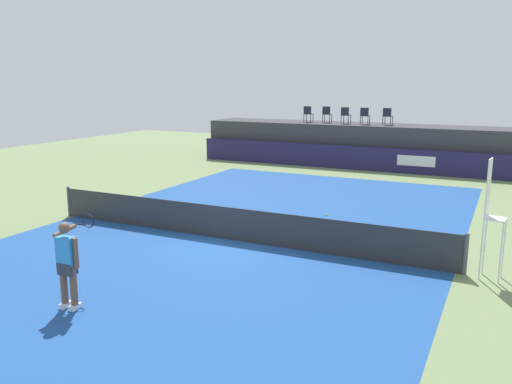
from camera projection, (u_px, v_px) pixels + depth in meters
name	position (u px, v px, depth m)	size (l,w,h in m)	color
ground_plane	(275.00, 216.00, 17.50)	(48.00, 48.00, 0.00)	#6B7F51
court_inner	(232.00, 240.00, 14.86)	(12.00, 22.00, 0.00)	#1C478C
sponsor_wall	(359.00, 158.00, 26.60)	(18.00, 0.22, 1.20)	#231E4C
spectator_platform	(368.00, 145.00, 28.08)	(18.00, 2.80, 2.20)	#38383D
spectator_chair_far_left	(308.00, 113.00, 29.16)	(0.45, 0.45, 0.89)	#1E232D
spectator_chair_left	(327.00, 114.00, 28.88)	(0.46, 0.46, 0.89)	#1E232D
spectator_chair_center	(346.00, 115.00, 28.07)	(0.46, 0.46, 0.89)	#1E232D
spectator_chair_right	(365.00, 115.00, 27.56)	(0.45, 0.45, 0.89)	#1E232D
spectator_chair_far_right	(388.00, 116.00, 27.20)	(0.47, 0.47, 0.89)	#1E232D
umpire_chair	(491.00, 211.00, 11.69)	(0.49, 0.49, 2.76)	white
tennis_net	(231.00, 224.00, 14.77)	(12.40, 0.02, 0.95)	#2D2D2D
net_post_near	(69.00, 201.00, 17.43)	(0.10, 0.10, 1.00)	#4C4C51
net_post_far	(466.00, 254.00, 12.09)	(0.10, 0.10, 1.00)	#4C4C51
tennis_player	(68.00, 262.00, 10.22)	(0.75, 1.13, 1.77)	white
tennis_ball	(326.00, 215.00, 17.52)	(0.07, 0.07, 0.07)	#D8EA33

